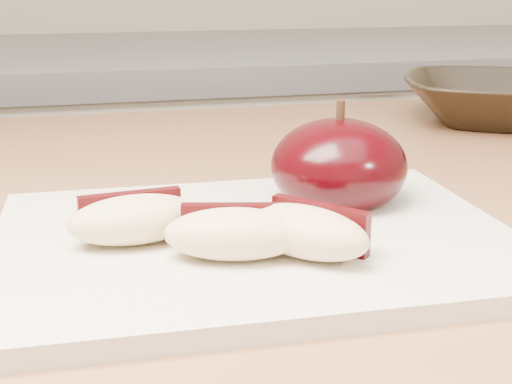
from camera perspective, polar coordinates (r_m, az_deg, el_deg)
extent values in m
cube|color=silver|center=(1.38, -6.36, -9.16)|extent=(2.40, 0.60, 0.90)
cube|color=slate|center=(1.24, -7.08, 10.64)|extent=(2.40, 0.62, 0.04)
cube|color=#956041|center=(0.58, 2.10, -0.90)|extent=(1.64, 0.64, 0.04)
cube|color=silver|center=(0.42, 0.00, -4.02)|extent=(0.31, 0.23, 0.01)
ellipsoid|color=black|center=(0.48, 6.63, 2.06)|extent=(0.10, 0.10, 0.06)
cylinder|color=black|center=(0.47, 6.78, 6.47)|extent=(0.01, 0.01, 0.01)
ellipsoid|color=beige|center=(0.41, -9.61, -2.18)|extent=(0.08, 0.04, 0.03)
cube|color=black|center=(0.42, -10.02, -1.65)|extent=(0.06, 0.01, 0.03)
ellipsoid|color=beige|center=(0.38, -1.70, -3.37)|extent=(0.08, 0.05, 0.03)
cube|color=black|center=(0.39, -1.65, -2.71)|extent=(0.06, 0.02, 0.03)
ellipsoid|color=beige|center=(0.38, 3.91, -3.18)|extent=(0.08, 0.08, 0.03)
cube|color=black|center=(0.40, 5.12, -2.67)|extent=(0.04, 0.05, 0.03)
imported|color=black|center=(0.83, 18.79, 6.99)|extent=(0.27, 0.27, 0.05)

